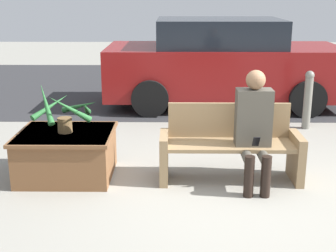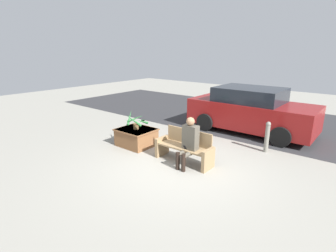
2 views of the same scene
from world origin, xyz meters
The scene contains 8 objects.
ground_plane centered at (0.00, 0.00, 0.00)m, with size 30.00×30.00×0.00m, color gray.
road_surface centered at (0.00, 5.72, 0.00)m, with size 20.00×6.00×0.01m, color #2D2D30.
bench centered at (-0.02, 0.40, 0.39)m, with size 1.56×0.50×0.83m.
person_seated centered at (0.21, 0.23, 0.68)m, with size 0.38×0.57×1.26m.
planter_box centered at (-1.87, 0.44, 0.28)m, with size 1.07×0.94×0.52m.
potted_plant centered at (-1.85, 0.46, 0.76)m, with size 0.76×0.72×0.56m.
parked_car centered at (0.24, 3.97, 0.77)m, with size 4.23×1.98×1.57m.
bollard_post centered at (1.39, 2.41, 0.47)m, with size 0.14×0.14×0.90m.
Camera 1 is at (-0.66, -4.56, 2.05)m, focal length 50.00 mm.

